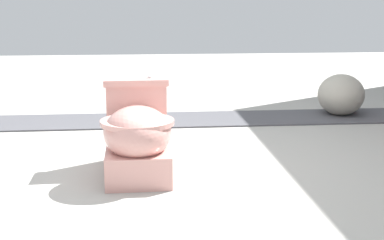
% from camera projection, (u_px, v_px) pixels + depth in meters
% --- Properties ---
extents(ground_plane, '(14.00, 14.00, 0.00)m').
position_uv_depth(ground_plane, '(157.00, 176.00, 2.93)').
color(ground_plane, '#A8A59E').
extents(gravel_strip, '(0.56, 8.00, 0.01)m').
position_uv_depth(gravel_strip, '(213.00, 119.00, 4.34)').
color(gravel_strip, '#4C4C51').
rests_on(gravel_strip, ground).
extents(toilet, '(0.64, 0.40, 0.52)m').
position_uv_depth(toilet, '(137.00, 135.00, 2.92)').
color(toilet, '#E09E93').
rests_on(toilet, ground).
extents(boulder_near, '(0.59, 0.53, 0.34)m').
position_uv_depth(boulder_near, '(341.00, 95.00, 4.49)').
color(boulder_near, '#ADA899').
rests_on(boulder_near, ground).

